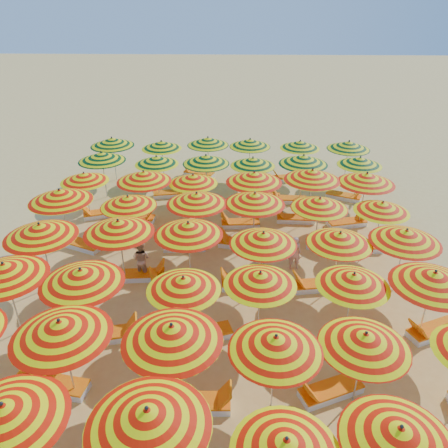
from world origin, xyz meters
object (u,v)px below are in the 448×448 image
at_px(umbrella_19, 119,227).
at_px(umbrella_33, 254,177).
at_px(umbrella_43, 161,145).
at_px(lounger_7, 199,403).
at_px(umbrella_21, 263,238).
at_px(umbrella_39, 253,162).
at_px(umbrella_32, 193,179).
at_px(lounger_23, 137,218).
at_px(lounger_27, 171,193).
at_px(beachgoer_a, 294,253).
at_px(umbrella_15, 260,279).
at_px(umbrella_2, 148,418).
at_px(umbrella_16, 353,280).
at_px(umbrella_30, 84,177).
at_px(lounger_24, 239,223).
at_px(umbrella_42, 112,142).
at_px(beachgoer_b, 141,259).
at_px(umbrella_26, 197,199).
at_px(lounger_31, 198,173).
at_px(umbrella_3, 286,446).
at_px(lounger_30, 344,196).
at_px(umbrella_13, 81,276).
at_px(lounger_6, 55,385).
at_px(umbrella_7, 60,329).
at_px(umbrella_20, 188,229).
at_px(lounger_10, 111,335).
at_px(lounger_15, 244,283).
at_px(lounger_8, 329,391).
at_px(umbrella_44, 208,141).
at_px(umbrella_25, 128,201).
at_px(lounger_32, 287,178).
at_px(umbrella_8, 172,333).
at_px(lounger_21, 359,247).
at_px(umbrella_22, 340,238).
at_px(lounger_29, 288,199).
at_px(umbrella_23, 406,236).
at_px(umbrella_37, 156,160).
at_px(lounger_17, 81,244).
at_px(umbrella_29, 382,207).
at_px(lounger_25, 294,218).
at_px(umbrella_4, 399,435).
at_px(umbrella_47, 349,145).
at_px(umbrella_28, 320,203).
at_px(umbrella_31, 144,176).
at_px(lounger_28, 261,195).
at_px(umbrella_41, 360,161).
at_px(lounger_16, 316,285).
at_px(umbrella_46, 300,145).
at_px(umbrella_9, 276,343).
at_px(lounger_26, 348,222).
at_px(umbrella_24, 60,196).
at_px(lounger_12, 432,331).
at_px(lounger_13, 143,275).
at_px(umbrella_18, 40,230).
at_px(umbrella_27, 255,199).
at_px(umbrella_12, 4,271).

bearing_deg(umbrella_19, umbrella_33, 43.64).
xyz_separation_m(umbrella_43, lounger_7, (3.21, -14.91, -1.85)).
height_order(umbrella_21, umbrella_39, umbrella_21).
bearing_deg(umbrella_32, lounger_23, -174.63).
xyz_separation_m(lounger_27, beachgoer_a, (5.55, -6.35, 0.53)).
bearing_deg(umbrella_21, umbrella_15, -94.87).
bearing_deg(umbrella_2, umbrella_16, 44.74).
height_order(umbrella_30, lounger_24, umbrella_30).
bearing_deg(umbrella_42, beachgoer_b, -70.24).
bearing_deg(umbrella_26, lounger_31, 94.80).
xyz_separation_m(umbrella_3, lounger_30, (4.45, 15.07, -1.83)).
height_order(umbrella_13, lounger_6, umbrella_13).
xyz_separation_m(umbrella_7, umbrella_20, (2.53, 5.09, -0.06)).
xyz_separation_m(lounger_10, lounger_15, (4.07, 2.75, 0.00)).
bearing_deg(umbrella_21, lounger_8, -70.26).
xyz_separation_m(umbrella_21, umbrella_44, (-2.51, 10.32, -0.01)).
height_order(umbrella_25, lounger_32, umbrella_25).
distance_m(umbrella_8, lounger_21, 10.18).
relative_size(umbrella_22, lounger_29, 1.57).
distance_m(umbrella_26, lounger_10, 6.16).
bearing_deg(umbrella_39, umbrella_23, -56.23).
distance_m(umbrella_26, umbrella_37, 5.39).
height_order(umbrella_13, lounger_17, umbrella_13).
bearing_deg(umbrella_29, lounger_7, -129.99).
distance_m(lounger_25, beachgoer_a, 3.86).
height_order(umbrella_4, lounger_25, umbrella_4).
relative_size(umbrella_2, umbrella_47, 1.19).
distance_m(umbrella_13, umbrella_28, 9.28).
bearing_deg(lounger_15, umbrella_47, -124.62).
bearing_deg(lounger_27, umbrella_31, -114.58).
xyz_separation_m(umbrella_7, lounger_29, (6.72, 11.94, -2.12)).
height_order(umbrella_3, umbrella_25, umbrella_25).
xyz_separation_m(umbrella_8, lounger_28, (2.73, 12.46, -2.13)).
height_order(umbrella_41, lounger_16, umbrella_41).
bearing_deg(lounger_23, umbrella_4, -52.31).
xyz_separation_m(lounger_17, lounger_21, (11.39, 0.14, 0.00)).
height_order(umbrella_46, lounger_15, umbrella_46).
bearing_deg(lounger_32, umbrella_28, 82.01).
bearing_deg(umbrella_37, umbrella_44, 49.17).
xyz_separation_m(umbrella_9, umbrella_13, (-5.33, 2.33, 0.13)).
xyz_separation_m(umbrella_20, lounger_26, (6.64, 4.50, -2.07)).
bearing_deg(umbrella_24, lounger_12, -20.32).
relative_size(umbrella_4, lounger_13, 1.61).
bearing_deg(umbrella_18, umbrella_23, 0.87).
bearing_deg(umbrella_27, umbrella_8, -105.94).
relative_size(umbrella_12, lounger_31, 1.60).
height_order(umbrella_44, lounger_12, umbrella_44).
height_order(umbrella_2, umbrella_28, umbrella_2).
height_order(lounger_7, lounger_13, same).
relative_size(umbrella_26, lounger_27, 1.68).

